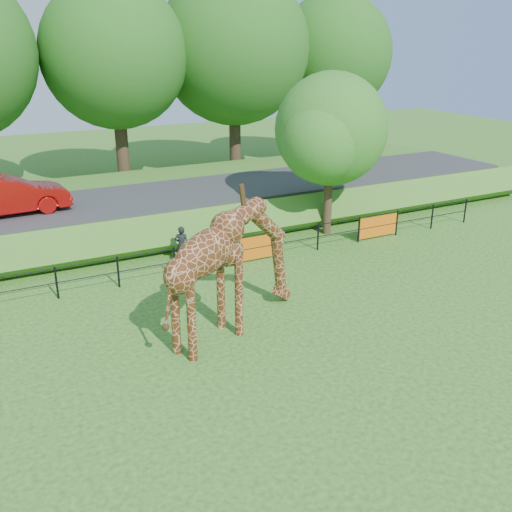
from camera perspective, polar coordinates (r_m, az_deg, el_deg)
The scene contains 9 objects.
ground at distance 14.00m, azimuth 3.36°, elevation -13.44°, with size 90.00×90.00×0.00m, color #205916.
giraffe at distance 15.94m, azimuth -2.30°, elevation -1.31°, with size 5.24×0.96×3.74m, color #502610, non-canonical shape.
perimeter_fence at distance 20.24m, azimuth -8.15°, elevation -0.60°, with size 28.07×0.10×1.10m, color black, non-canonical shape.
embankment at distance 27.08m, azimuth -13.52°, elevation 4.77°, with size 40.00×9.00×1.30m, color #205916.
road at distance 25.48m, azimuth -12.80°, elevation 5.49°, with size 40.00×5.00×0.12m, color #2D2D2F.
car_red at distance 24.37m, azimuth -23.62°, elevation 5.56°, with size 1.61×4.61×1.52m, color #B3100C.
visitor at distance 21.38m, azimuth -7.44°, elevation 1.11°, with size 0.53×0.35×1.45m, color black.
tree_east at distance 24.06m, azimuth 7.65°, elevation 12.06°, with size 5.40×4.71×6.76m.
bg_tree_line at distance 32.86m, azimuth -14.18°, elevation 19.05°, with size 37.30×8.80×11.82m.
Camera 1 is at (-6.00, -9.89, 7.87)m, focal length 40.00 mm.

